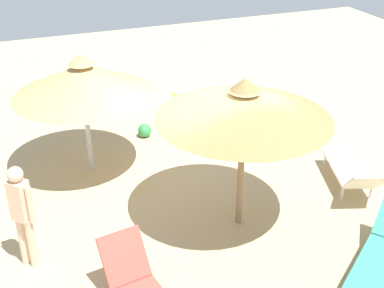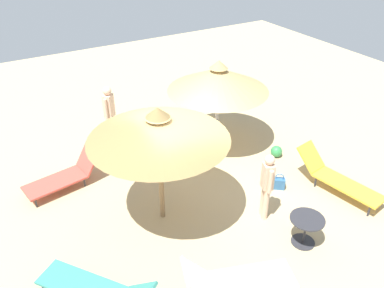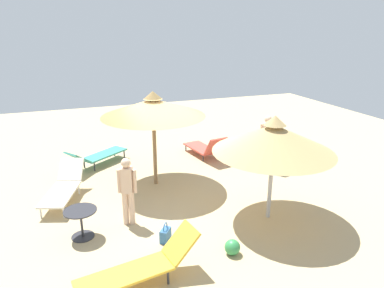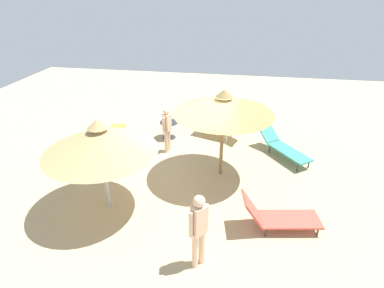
{
  "view_description": "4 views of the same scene",
  "coord_description": "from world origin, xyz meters",
  "px_view_note": "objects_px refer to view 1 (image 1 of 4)",
  "views": [
    {
      "loc": [
        -3.13,
        -7.7,
        5.57
      ],
      "look_at": [
        -0.42,
        -0.66,
        1.6
      ],
      "focal_mm": 49.39,
      "sensor_mm": 36.0,
      "label": 1
    },
    {
      "loc": [
        6.41,
        -3.66,
        5.97
      ],
      "look_at": [
        0.07,
        0.06,
        1.44
      ],
      "focal_mm": 36.68,
      "sensor_mm": 36.0,
      "label": 2
    },
    {
      "loc": [
        2.59,
        8.27,
        4.32
      ],
      "look_at": [
        -0.57,
        -0.39,
        1.25
      ],
      "focal_mm": 32.91,
      "sensor_mm": 36.0,
      "label": 3
    },
    {
      "loc": [
        -7.69,
        -1.33,
        5.25
      ],
      "look_at": [
        0.18,
        -0.02,
        1.06
      ],
      "focal_mm": 28.74,
      "sensor_mm": 36.0,
      "label": 4
    }
  ],
  "objects_px": {
    "parasol_umbrella_far_left": "(244,105)",
    "person_standing_back": "(22,211)",
    "handbag": "(204,139)",
    "person_standing_front": "(249,122)",
    "lounge_chair_center": "(215,106)",
    "beach_ball": "(145,130)",
    "side_table_round": "(287,130)",
    "lounge_chair_near_right": "(381,254)",
    "lounge_chair_near_left": "(353,172)",
    "parasol_umbrella_edge": "(83,80)"
  },
  "relations": [
    {
      "from": "lounge_chair_near_left",
      "to": "person_standing_back",
      "type": "relative_size",
      "value": 1.18
    },
    {
      "from": "person_standing_back",
      "to": "handbag",
      "type": "height_order",
      "value": "person_standing_back"
    },
    {
      "from": "lounge_chair_center",
      "to": "beach_ball",
      "type": "height_order",
      "value": "lounge_chair_center"
    },
    {
      "from": "parasol_umbrella_edge",
      "to": "beach_ball",
      "type": "height_order",
      "value": "parasol_umbrella_edge"
    },
    {
      "from": "lounge_chair_near_left",
      "to": "handbag",
      "type": "height_order",
      "value": "lounge_chair_near_left"
    },
    {
      "from": "side_table_round",
      "to": "parasol_umbrella_edge",
      "type": "bearing_deg",
      "value": 171.47
    },
    {
      "from": "lounge_chair_center",
      "to": "lounge_chair_near_right",
      "type": "distance_m",
      "value": 5.99
    },
    {
      "from": "parasol_umbrella_far_left",
      "to": "person_standing_front",
      "type": "relative_size",
      "value": 1.77
    },
    {
      "from": "person_standing_front",
      "to": "person_standing_back",
      "type": "height_order",
      "value": "person_standing_back"
    },
    {
      "from": "handbag",
      "to": "parasol_umbrella_far_left",
      "type": "bearing_deg",
      "value": -100.48
    },
    {
      "from": "parasol_umbrella_far_left",
      "to": "person_standing_back",
      "type": "distance_m",
      "value": 3.75
    },
    {
      "from": "parasol_umbrella_edge",
      "to": "beach_ball",
      "type": "bearing_deg",
      "value": 35.13
    },
    {
      "from": "person_standing_back",
      "to": "beach_ball",
      "type": "relative_size",
      "value": 5.58
    },
    {
      "from": "person_standing_back",
      "to": "side_table_round",
      "type": "relative_size",
      "value": 2.54
    },
    {
      "from": "beach_ball",
      "to": "side_table_round",
      "type": "bearing_deg",
      "value": -30.93
    },
    {
      "from": "beach_ball",
      "to": "handbag",
      "type": "bearing_deg",
      "value": -38.39
    },
    {
      "from": "lounge_chair_center",
      "to": "handbag",
      "type": "xyz_separation_m",
      "value": [
        -0.74,
        -1.12,
        -0.22
      ]
    },
    {
      "from": "lounge_chair_near_right",
      "to": "handbag",
      "type": "distance_m",
      "value": 4.96
    },
    {
      "from": "lounge_chair_near_right",
      "to": "side_table_round",
      "type": "relative_size",
      "value": 2.99
    },
    {
      "from": "lounge_chair_near_left",
      "to": "side_table_round",
      "type": "xyz_separation_m",
      "value": [
        -0.33,
        1.95,
        0.05
      ]
    },
    {
      "from": "parasol_umbrella_far_left",
      "to": "side_table_round",
      "type": "relative_size",
      "value": 4.1
    },
    {
      "from": "parasol_umbrella_edge",
      "to": "person_standing_back",
      "type": "relative_size",
      "value": 1.56
    },
    {
      "from": "person_standing_back",
      "to": "parasol_umbrella_far_left",
      "type": "bearing_deg",
      "value": -2.7
    },
    {
      "from": "person_standing_front",
      "to": "beach_ball",
      "type": "xyz_separation_m",
      "value": [
        -1.72,
        1.85,
        -0.75
      ]
    },
    {
      "from": "side_table_round",
      "to": "lounge_chair_near_left",
      "type": "bearing_deg",
      "value": -80.52
    },
    {
      "from": "person_standing_front",
      "to": "beach_ball",
      "type": "relative_size",
      "value": 5.1
    },
    {
      "from": "person_standing_back",
      "to": "beach_ball",
      "type": "bearing_deg",
      "value": 50.85
    },
    {
      "from": "lounge_chair_near_right",
      "to": "handbag",
      "type": "xyz_separation_m",
      "value": [
        -0.9,
        4.87,
        -0.21
      ]
    },
    {
      "from": "person_standing_front",
      "to": "handbag",
      "type": "bearing_deg",
      "value": 121.58
    },
    {
      "from": "parasol_umbrella_edge",
      "to": "lounge_chair_near_right",
      "type": "distance_m",
      "value": 6.1
    },
    {
      "from": "lounge_chair_near_right",
      "to": "person_standing_front",
      "type": "relative_size",
      "value": 1.29
    },
    {
      "from": "handbag",
      "to": "lounge_chair_near_left",
      "type": "bearing_deg",
      "value": -54.08
    },
    {
      "from": "person_standing_back",
      "to": "handbag",
      "type": "relative_size",
      "value": 4.03
    },
    {
      "from": "lounge_chair_near_left",
      "to": "beach_ball",
      "type": "distance_m",
      "value": 4.76
    },
    {
      "from": "lounge_chair_near_left",
      "to": "person_standing_front",
      "type": "distance_m",
      "value": 2.29
    },
    {
      "from": "lounge_chair_center",
      "to": "handbag",
      "type": "bearing_deg",
      "value": -123.31
    },
    {
      "from": "handbag",
      "to": "side_table_round",
      "type": "bearing_deg",
      "value": -25.01
    },
    {
      "from": "lounge_chair_near_right",
      "to": "person_standing_back",
      "type": "xyz_separation_m",
      "value": [
        -4.98,
        2.14,
        0.65
      ]
    },
    {
      "from": "lounge_chair_near_left",
      "to": "handbag",
      "type": "relative_size",
      "value": 4.74
    },
    {
      "from": "handbag",
      "to": "side_table_round",
      "type": "xyz_separation_m",
      "value": [
        1.64,
        -0.77,
        0.29
      ]
    },
    {
      "from": "lounge_chair_center",
      "to": "lounge_chair_near_right",
      "type": "height_order",
      "value": "lounge_chair_center"
    },
    {
      "from": "lounge_chair_near_right",
      "to": "beach_ball",
      "type": "height_order",
      "value": "lounge_chair_near_right"
    },
    {
      "from": "beach_ball",
      "to": "person_standing_back",
      "type": "bearing_deg",
      "value": -129.15
    },
    {
      "from": "parasol_umbrella_far_left",
      "to": "beach_ball",
      "type": "xyz_separation_m",
      "value": [
        -0.59,
        3.79,
        -2.09
      ]
    },
    {
      "from": "side_table_round",
      "to": "beach_ball",
      "type": "bearing_deg",
      "value": 149.07
    },
    {
      "from": "parasol_umbrella_far_left",
      "to": "person_standing_back",
      "type": "bearing_deg",
      "value": 177.3
    },
    {
      "from": "handbag",
      "to": "lounge_chair_near_right",
      "type": "bearing_deg",
      "value": -79.49
    },
    {
      "from": "person_standing_front",
      "to": "lounge_chair_center",
      "type": "bearing_deg",
      "value": 86.0
    },
    {
      "from": "lounge_chair_center",
      "to": "beach_ball",
      "type": "relative_size",
      "value": 7.13
    },
    {
      "from": "lounge_chair_near_right",
      "to": "handbag",
      "type": "relative_size",
      "value": 4.75
    }
  ]
}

